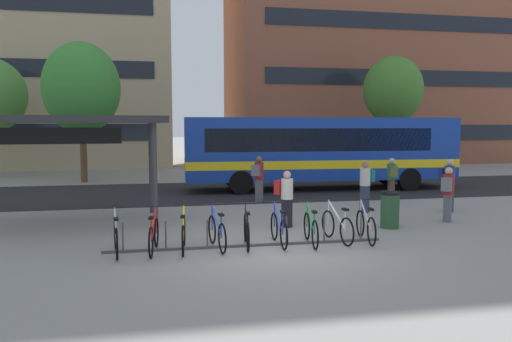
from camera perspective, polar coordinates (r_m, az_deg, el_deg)
The scene contains 25 objects.
ground at distance 11.77m, azimuth 2.16°, elevation -9.00°, with size 200.00×200.00×0.00m, color gray.
bus_lane_asphalt at distance 21.68m, azimuth -4.11°, elevation -2.36°, with size 80.00×7.20×0.01m, color #232326.
city_bus at distance 22.53m, azimuth 7.48°, elevation 2.43°, with size 12.12×3.06×3.20m.
bike_rack at distance 12.03m, azimuth -0.98°, elevation -8.22°, with size 6.71×0.08×0.70m.
parked_bicycle_silver_0 at distance 11.73m, azimuth -15.71°, elevation -7.32°, with size 0.52×1.72×0.99m.
parked_bicycle_red_1 at distance 11.68m, azimuth -11.61°, elevation -7.28°, with size 0.52×1.72×0.99m.
parked_bicycle_yellow_2 at distance 11.72m, azimuth -8.28°, elevation -7.19°, with size 0.52×1.72×0.99m.
parked_bicycle_blue_3 at distance 11.83m, azimuth -4.48°, elevation -7.02°, with size 0.52×1.72×0.99m.
parked_bicycle_black_4 at distance 11.97m, azimuth -1.09°, elevation -6.86°, with size 0.52×1.72×0.99m.
parked_bicycle_blue_5 at distance 12.17m, azimuth 2.62°, elevation -6.66°, with size 0.52×1.72×0.99m.
parked_bicycle_green_6 at distance 12.25m, azimuth 6.28°, elevation -6.61°, with size 0.52×1.72×0.99m.
parked_bicycle_white_7 at distance 12.65m, azimuth 9.26°, elevation -6.26°, with size 0.52×1.72×0.99m.
parked_bicycle_silver_8 at distance 12.82m, azimuth 12.43°, elevation -6.16°, with size 0.52×1.71×0.99m.
transit_shelter at distance 15.60m, azimuth -20.95°, elevation 5.12°, with size 5.91×3.33×3.16m.
commuter_red_pack_0 at distance 14.15m, azimuth 3.42°, elevation -2.74°, with size 0.60×0.57×1.61m.
commuter_teal_pack_1 at distance 16.86m, azimuth 12.42°, elevation -1.34°, with size 0.60×0.52×1.70m.
commuter_navy_pack_2 at distance 17.82m, azimuth 21.13°, elevation -1.11°, with size 0.46×0.59×1.76m.
commuter_olive_pack_3 at distance 19.34m, azimuth 15.25°, elevation -0.64°, with size 0.39×0.57×1.65m.
commuter_grey_pack_4 at distance 15.90m, azimuth 21.07°, elevation -2.12°, with size 0.58×0.59×1.64m.
commuter_grey_pack_5 at distance 18.64m, azimuth 0.30°, elevation -0.55°, with size 0.58×0.59×1.72m.
trash_bin at distance 14.59m, azimuth 15.05°, elevation -4.28°, with size 0.55×0.55×1.03m.
street_tree_0 at distance 31.49m, azimuth 15.38°, elevation 8.88°, with size 3.57×3.57×6.97m.
street_tree_2 at distance 26.50m, azimuth -19.32°, elevation 8.93°, with size 3.78×3.78×6.96m.
building_left_wing at distance 40.27m, azimuth -23.47°, elevation 15.01°, with size 18.21×11.26×19.89m.
building_right_wing at distance 42.03m, azimuth 13.04°, elevation 14.40°, with size 22.28×10.62×19.19m.
Camera 1 is at (-2.64, -11.08, 2.93)m, focal length 35.01 mm.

